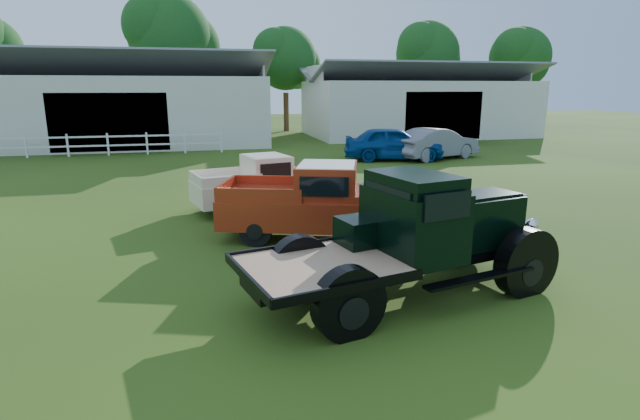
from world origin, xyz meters
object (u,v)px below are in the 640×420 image
object	(u,v)px
vintage_flatbed	(407,237)
misc_car_blue	(394,143)
white_pickup	(264,183)
misc_car_grey	(436,144)
red_pickup	(323,201)

from	to	relation	value
vintage_flatbed	misc_car_blue	distance (m)	17.06
white_pickup	misc_car_grey	distance (m)	13.26
vintage_flatbed	misc_car_grey	world-z (taller)	vintage_flatbed
white_pickup	misc_car_grey	bearing A→B (deg)	27.50
misc_car_grey	red_pickup	bearing A→B (deg)	123.41
vintage_flatbed	red_pickup	size ratio (longest dim) A/B	1.09
red_pickup	misc_car_grey	distance (m)	15.05
misc_car_blue	misc_car_grey	xyz separation A→B (m)	(2.30, -0.09, -0.06)
misc_car_blue	vintage_flatbed	bearing A→B (deg)	172.03
red_pickup	white_pickup	xyz separation A→B (m)	(-0.99, 3.34, -0.13)
red_pickup	vintage_flatbed	bearing A→B (deg)	-62.50
vintage_flatbed	white_pickup	distance (m)	7.28
white_pickup	misc_car_blue	xyz separation A→B (m)	(7.68, 8.82, 0.05)
vintage_flatbed	misc_car_blue	size ratio (longest dim) A/B	1.11
white_pickup	misc_car_grey	xyz separation A→B (m)	(9.98, 8.73, -0.01)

